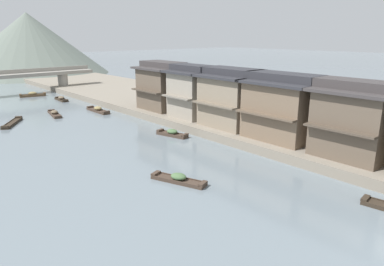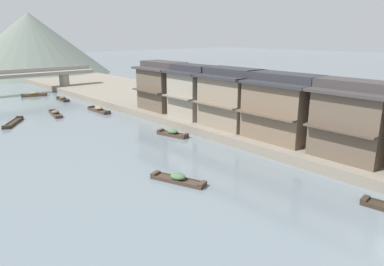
{
  "view_description": "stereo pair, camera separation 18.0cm",
  "coord_description": "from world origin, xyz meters",
  "px_view_note": "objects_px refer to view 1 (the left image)",
  "views": [
    {
      "loc": [
        -18.04,
        -3.9,
        10.42
      ],
      "look_at": [
        2.45,
        19.24,
        1.77
      ],
      "focal_mm": 33.2,
      "sensor_mm": 36.0,
      "label": 1
    },
    {
      "loc": [
        -17.9,
        -4.02,
        10.42
      ],
      "look_at": [
        2.45,
        19.24,
        1.77
      ],
      "focal_mm": 33.2,
      "sensor_mm": 36.0,
      "label": 2
    }
  ],
  "objects_px": {
    "boat_moored_far": "(179,179)",
    "house_waterfront_second": "(354,120)",
    "house_waterfront_far": "(192,92)",
    "stone_bridge": "(15,79)",
    "boat_moored_second": "(98,110)",
    "boat_midriver_upstream": "(33,95)",
    "boat_moored_nearest": "(172,133)",
    "house_waterfront_tall": "(282,107)",
    "boat_midriver_drifting": "(12,123)",
    "boat_upstream_distant": "(55,114)",
    "house_waterfront_narrow": "(232,98)",
    "house_waterfront_end": "(163,86)",
    "boat_moored_third": "(61,99)"
  },
  "relations": [
    {
      "from": "boat_midriver_drifting",
      "to": "boat_moored_far",
      "type": "bearing_deg",
      "value": -81.46
    },
    {
      "from": "boat_moored_third",
      "to": "boat_midriver_upstream",
      "type": "relative_size",
      "value": 0.9
    },
    {
      "from": "boat_moored_third",
      "to": "boat_midriver_upstream",
      "type": "bearing_deg",
      "value": 107.23
    },
    {
      "from": "boat_moored_second",
      "to": "house_waterfront_narrow",
      "type": "bearing_deg",
      "value": -73.82
    },
    {
      "from": "house_waterfront_narrow",
      "to": "house_waterfront_far",
      "type": "relative_size",
      "value": 1.08
    },
    {
      "from": "house_waterfront_second",
      "to": "house_waterfront_narrow",
      "type": "height_order",
      "value": "same"
    },
    {
      "from": "stone_bridge",
      "to": "boat_moored_nearest",
      "type": "bearing_deg",
      "value": -83.64
    },
    {
      "from": "boat_moored_third",
      "to": "house_waterfront_end",
      "type": "distance_m",
      "value": 20.66
    },
    {
      "from": "boat_midriver_drifting",
      "to": "boat_upstream_distant",
      "type": "bearing_deg",
      "value": 15.1
    },
    {
      "from": "boat_moored_far",
      "to": "house_waterfront_narrow",
      "type": "distance_m",
      "value": 14.75
    },
    {
      "from": "boat_upstream_distant",
      "to": "house_waterfront_far",
      "type": "relative_size",
      "value": 0.8
    },
    {
      "from": "house_waterfront_far",
      "to": "stone_bridge",
      "type": "bearing_deg",
      "value": 104.6
    },
    {
      "from": "house_waterfront_far",
      "to": "stone_bridge",
      "type": "height_order",
      "value": "house_waterfront_far"
    },
    {
      "from": "boat_moored_far",
      "to": "boat_midriver_drifting",
      "type": "xyz_separation_m",
      "value": [
        -3.98,
        26.49,
        -0.09
      ]
    },
    {
      "from": "boat_midriver_drifting",
      "to": "house_waterfront_second",
      "type": "height_order",
      "value": "house_waterfront_second"
    },
    {
      "from": "boat_upstream_distant",
      "to": "house_waterfront_narrow",
      "type": "relative_size",
      "value": 0.74
    },
    {
      "from": "boat_midriver_drifting",
      "to": "house_waterfront_second",
      "type": "distance_m",
      "value": 37.22
    },
    {
      "from": "boat_midriver_upstream",
      "to": "boat_midriver_drifting",
      "type": "bearing_deg",
      "value": -114.49
    },
    {
      "from": "house_waterfront_far",
      "to": "house_waterfront_end",
      "type": "bearing_deg",
      "value": 86.1
    },
    {
      "from": "boat_midriver_drifting",
      "to": "boat_midriver_upstream",
      "type": "xyz_separation_m",
      "value": [
        8.48,
        18.61,
        0.16
      ]
    },
    {
      "from": "boat_moored_nearest",
      "to": "boat_moored_second",
      "type": "distance_m",
      "value": 16.3
    },
    {
      "from": "boat_moored_second",
      "to": "boat_moored_far",
      "type": "xyz_separation_m",
      "value": [
        -7.03,
        -26.14,
        -0.03
      ]
    },
    {
      "from": "boat_moored_second",
      "to": "boat_moored_third",
      "type": "bearing_deg",
      "value": 91.67
    },
    {
      "from": "boat_moored_third",
      "to": "boat_midriver_drifting",
      "type": "distance_m",
      "value": 15.72
    },
    {
      "from": "boat_moored_second",
      "to": "boat_moored_far",
      "type": "bearing_deg",
      "value": -105.06
    },
    {
      "from": "boat_midriver_drifting",
      "to": "boat_upstream_distant",
      "type": "xyz_separation_m",
      "value": [
        5.69,
        1.54,
        0.08
      ]
    },
    {
      "from": "boat_moored_second",
      "to": "boat_midriver_upstream",
      "type": "distance_m",
      "value": 19.13
    },
    {
      "from": "boat_moored_nearest",
      "to": "boat_midriver_upstream",
      "type": "bearing_deg",
      "value": 94.42
    },
    {
      "from": "boat_moored_third",
      "to": "house_waterfront_second",
      "type": "height_order",
      "value": "house_waterfront_second"
    },
    {
      "from": "house_waterfront_far",
      "to": "house_waterfront_end",
      "type": "distance_m",
      "value": 6.16
    },
    {
      "from": "boat_moored_second",
      "to": "stone_bridge",
      "type": "relative_size",
      "value": 0.18
    },
    {
      "from": "stone_bridge",
      "to": "boat_upstream_distant",
      "type": "bearing_deg",
      "value": -93.31
    },
    {
      "from": "boat_moored_nearest",
      "to": "house_waterfront_second",
      "type": "distance_m",
      "value": 17.72
    },
    {
      "from": "boat_moored_nearest",
      "to": "house_waterfront_tall",
      "type": "relative_size",
      "value": 0.53
    },
    {
      "from": "house_waterfront_second",
      "to": "boat_midriver_upstream",
      "type": "bearing_deg",
      "value": 98.74
    },
    {
      "from": "boat_moored_second",
      "to": "house_waterfront_end",
      "type": "height_order",
      "value": "house_waterfront_end"
    },
    {
      "from": "boat_moored_far",
      "to": "boat_midriver_upstream",
      "type": "relative_size",
      "value": 1.01
    },
    {
      "from": "boat_moored_second",
      "to": "house_waterfront_narrow",
      "type": "height_order",
      "value": "house_waterfront_narrow"
    },
    {
      "from": "boat_moored_third",
      "to": "boat_upstream_distant",
      "type": "distance_m",
      "value": 11.18
    },
    {
      "from": "boat_moored_second",
      "to": "house_waterfront_far",
      "type": "xyz_separation_m",
      "value": [
        5.29,
        -13.66,
        3.63
      ]
    },
    {
      "from": "boat_moored_far",
      "to": "boat_midriver_upstream",
      "type": "bearing_deg",
      "value": 84.3
    },
    {
      "from": "house_waterfront_far",
      "to": "boat_moored_nearest",
      "type": "bearing_deg",
      "value": -152.69
    },
    {
      "from": "boat_midriver_drifting",
      "to": "stone_bridge",
      "type": "height_order",
      "value": "stone_bridge"
    },
    {
      "from": "boat_moored_far",
      "to": "house_waterfront_second",
      "type": "bearing_deg",
      "value": -28.26
    },
    {
      "from": "house_waterfront_end",
      "to": "boat_midriver_upstream",
      "type": "bearing_deg",
      "value": 107.29
    },
    {
      "from": "house_waterfront_far",
      "to": "stone_bridge",
      "type": "distance_m",
      "value": 37.36
    },
    {
      "from": "house_waterfront_tall",
      "to": "stone_bridge",
      "type": "distance_m",
      "value": 49.46
    },
    {
      "from": "house_waterfront_second",
      "to": "house_waterfront_tall",
      "type": "bearing_deg",
      "value": 89.13
    },
    {
      "from": "house_waterfront_second",
      "to": "boat_moored_second",
      "type": "bearing_deg",
      "value": 99.39
    },
    {
      "from": "boat_upstream_distant",
      "to": "house_waterfront_tall",
      "type": "relative_size",
      "value": 0.69
    }
  ]
}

